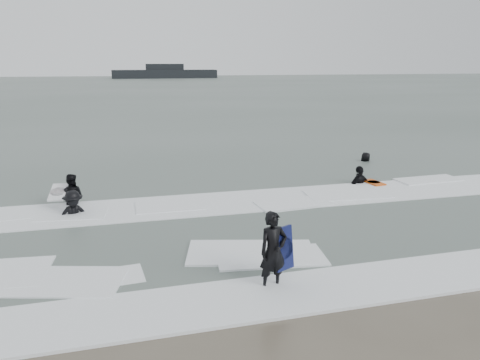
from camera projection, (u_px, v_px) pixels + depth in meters
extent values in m
plane|color=brown|center=(295.00, 280.00, 10.49)|extent=(320.00, 320.00, 0.00)
plane|color=#47544C|center=(139.00, 88.00, 85.63)|extent=(320.00, 320.00, 0.00)
imported|color=black|center=(272.00, 288.00, 10.14)|extent=(0.70, 0.52, 1.75)
imported|color=black|center=(73.00, 206.00, 15.93)|extent=(0.92, 0.78, 1.67)
imported|color=black|center=(74.00, 217.00, 14.78)|extent=(1.25, 0.94, 1.71)
imported|color=black|center=(359.00, 185.00, 18.68)|extent=(1.21, 0.79, 1.91)
imported|color=black|center=(366.00, 162.00, 22.84)|extent=(0.95, 0.86, 1.64)
cube|color=white|center=(305.00, 291.00, 9.91)|extent=(30.03, 2.32, 0.07)
cube|color=white|center=(233.00, 203.00, 16.11)|extent=(30.00, 2.60, 0.09)
cube|color=black|center=(165.00, 74.00, 139.59)|extent=(30.79, 5.50, 2.42)
cube|color=black|center=(165.00, 67.00, 139.08)|extent=(11.00, 3.30, 1.76)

